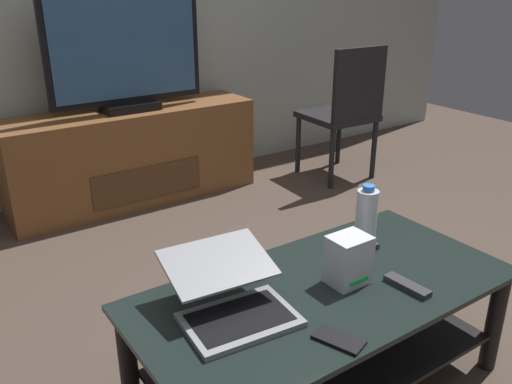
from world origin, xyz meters
TOP-DOWN VIEW (x-y plane):
  - ground_plane at (0.00, 0.00)m, footprint 7.68×7.68m
  - coffee_table at (-0.12, -0.20)m, footprint 1.27×0.63m
  - media_cabinet at (0.04, 1.79)m, footprint 1.56×0.42m
  - television at (0.04, 1.77)m, footprint 0.94×0.20m
  - dining_chair at (1.39, 1.31)m, footprint 0.46×0.46m
  - laptop at (-0.45, -0.14)m, footprint 0.36×0.40m
  - router_box at (-0.04, -0.21)m, footprint 0.13×0.11m
  - water_bottle_near at (0.12, -0.13)m, footprint 0.07×0.07m
  - cell_phone at (-0.27, -0.43)m, footprint 0.11×0.16m
  - tv_remote at (0.09, -0.35)m, footprint 0.05×0.16m
  - soundbar_remote at (0.21, -0.03)m, footprint 0.07×0.16m

SIDE VIEW (x-z plane):
  - ground_plane at x=0.00m, z-range 0.00..0.00m
  - coffee_table at x=-0.12m, z-range 0.08..0.49m
  - media_cabinet at x=0.04m, z-range 0.00..0.59m
  - cell_phone at x=-0.27m, z-range 0.41..0.42m
  - tv_remote at x=0.09m, z-range 0.41..0.43m
  - soundbar_remote at x=0.21m, z-range 0.41..0.43m
  - laptop at x=-0.45m, z-range 0.39..0.55m
  - router_box at x=-0.04m, z-range 0.41..0.58m
  - dining_chair at x=1.39m, z-range 0.05..0.97m
  - water_bottle_near at x=0.12m, z-range 0.41..0.69m
  - television at x=0.04m, z-range 0.58..1.30m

